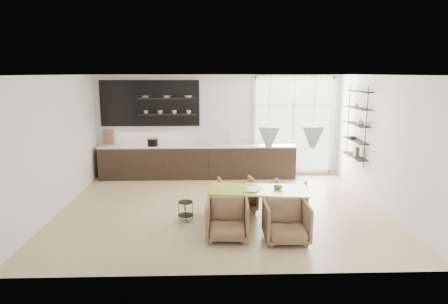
# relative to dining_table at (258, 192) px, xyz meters

# --- Properties ---
(room) EXTENTS (7.02, 6.01, 2.91)m
(room) POSITION_rel_dining_table_xyz_m (-0.12, 2.03, 0.81)
(room) COLOR tan
(room) RESTS_ON ground
(kitchen_run) EXTENTS (5.54, 0.69, 2.75)m
(kitchen_run) POSITION_rel_dining_table_xyz_m (-1.40, 3.62, -0.05)
(kitchen_run) COLOR black
(kitchen_run) RESTS_ON ground
(right_shelving) EXTENTS (0.26, 1.22, 1.90)m
(right_shelving) POSITION_rel_dining_table_xyz_m (2.66, 2.11, 1.00)
(right_shelving) COLOR black
(right_shelving) RESTS_ON ground
(dining_table) EXTENTS (2.01, 1.11, 0.70)m
(dining_table) POSITION_rel_dining_table_xyz_m (0.00, 0.00, 0.00)
(dining_table) COLOR #A2B123
(dining_table) RESTS_ON ground
(armchair_back_left) EXTENTS (0.87, 0.89, 0.70)m
(armchair_back_left) POSITION_rel_dining_table_xyz_m (-0.36, 0.79, -0.30)
(armchair_back_left) COLOR brown
(armchair_back_left) RESTS_ON ground
(armchair_back_right) EXTENTS (0.94, 0.95, 0.66)m
(armchair_back_right) POSITION_rel_dining_table_xyz_m (0.71, 0.65, -0.32)
(armchair_back_right) COLOR brown
(armchair_back_right) RESTS_ON ground
(armchair_front_left) EXTENTS (0.79, 0.81, 0.71)m
(armchair_front_left) POSITION_rel_dining_table_xyz_m (-0.64, -0.73, -0.30)
(armchair_front_left) COLOR brown
(armchair_front_left) RESTS_ON ground
(armchair_front_right) EXTENTS (0.77, 0.79, 0.72)m
(armchair_front_right) POSITION_rel_dining_table_xyz_m (0.40, -0.89, -0.29)
(armchair_front_right) COLOR brown
(armchair_front_right) RESTS_ON ground
(wire_stool) EXTENTS (0.32, 0.32, 0.40)m
(wire_stool) POSITION_rel_dining_table_xyz_m (-1.45, 0.19, -0.40)
(wire_stool) COLOR black
(wire_stool) RESTS_ON ground
(table_book) EXTENTS (0.35, 0.38, 0.03)m
(table_book) POSITION_rel_dining_table_xyz_m (-0.24, -0.04, 0.06)
(table_book) COLOR white
(table_book) RESTS_ON dining_table
(table_bowl) EXTENTS (0.19, 0.19, 0.06)m
(table_bowl) POSITION_rel_dining_table_xyz_m (0.38, 0.02, 0.08)
(table_bowl) COLOR #587C50
(table_bowl) RESTS_ON dining_table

